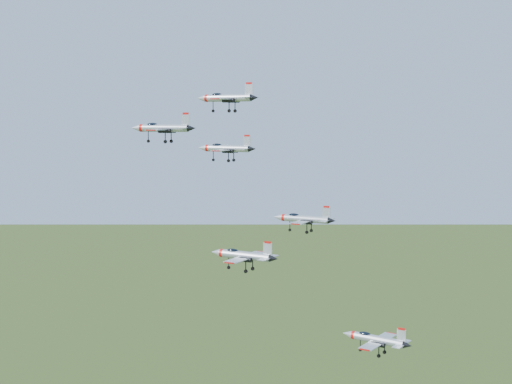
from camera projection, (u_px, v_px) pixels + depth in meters
The scene contains 6 objects.
jet_lead at pixel (226, 98), 140.77m from camera, with size 13.78×11.62×3.71m.
jet_left_high at pixel (226, 148), 127.40m from camera, with size 11.51×9.74×3.11m.
jet_right_high at pixel (162, 128), 105.67m from camera, with size 10.44×8.94×2.87m.
jet_left_low at pixel (303, 219), 120.82m from camera, with size 11.32×9.56×3.05m.
jet_right_low at pixel (243, 255), 109.53m from camera, with size 11.89×9.97×3.19m.
jet_trail at pixel (375, 339), 104.16m from camera, with size 11.13×9.21×2.97m.
Camera 1 is at (76.88, -91.84, 150.66)m, focal length 50.00 mm.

